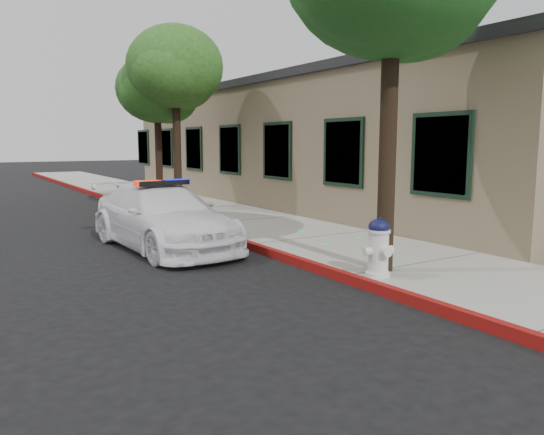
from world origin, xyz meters
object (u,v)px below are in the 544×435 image
Objects in this scene: clapboard_building at (329,144)px; fire_hydrant at (379,247)px; police_car at (163,217)px; street_tree_far at (158,92)px; street_tree_mid at (175,71)px.

clapboard_building reaches higher than fire_hydrant.
street_tree_far is at bearing 66.51° from police_car.
clapboard_building is at bearing 26.83° from police_car.
police_car is 4.87m from fire_hydrant.
police_car is at bearing 118.74° from fire_hydrant.
street_tree_mid is at bearing -81.20° from street_tree_far.
street_tree_mid is at bearing 179.11° from clapboard_building.
street_tree_far reaches higher than fire_hydrant.
street_tree_mid reaches higher than street_tree_far.
clapboard_building is 22.80× the size of fire_hydrant.
street_tree_mid reaches higher than police_car.
fire_hydrant is at bearing -72.59° from police_car.
street_tree_mid is (0.54, 9.38, 3.68)m from fire_hydrant.
street_tree_far is at bearing 98.80° from street_tree_mid.
fire_hydrant is 10.88m from street_tree_far.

